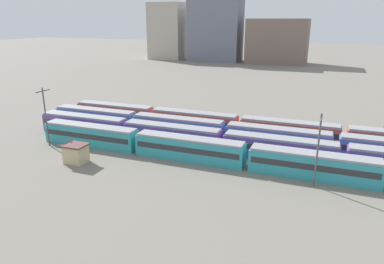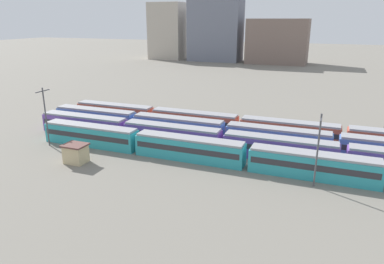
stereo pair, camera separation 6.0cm
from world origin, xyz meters
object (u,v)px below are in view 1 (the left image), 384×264
at_px(train_track_3, 289,130).
at_px(catenary_pole_2, 318,147).
at_px(catenary_pole_0, 46,114).
at_px(train_track_2, 225,132).
at_px(train_track_1, 279,148).
at_px(signal_hut, 76,153).

bearing_deg(train_track_3, catenary_pole_2, -73.26).
relative_size(catenary_pole_0, catenary_pole_2, 1.03).
xyz_separation_m(train_track_3, catenary_pole_2, (5.55, -18.44, 3.74)).
distance_m(train_track_2, catenary_pole_2, 21.37).
bearing_deg(catenary_pole_0, train_track_2, 24.65).
bearing_deg(train_track_1, catenary_pole_2, -54.01).
distance_m(train_track_2, train_track_3, 11.99).
xyz_separation_m(train_track_1, train_track_3, (0.29, 10.40, 0.00)).
distance_m(train_track_2, catenary_pole_0, 32.04).
height_order(train_track_1, train_track_3, same).
distance_m(train_track_3, signal_hut, 37.91).
bearing_deg(catenary_pole_2, train_track_3, 106.74).
distance_m(catenary_pole_0, signal_hut, 11.69).
relative_size(train_track_2, catenary_pole_0, 7.12).
relative_size(train_track_3, catenary_pole_0, 8.93).
xyz_separation_m(train_track_3, catenary_pole_0, (-39.71, -18.47, 3.89)).
height_order(train_track_2, train_track_3, same).
relative_size(train_track_1, train_track_2, 1.25).
bearing_deg(train_track_2, signal_hut, -136.63).
bearing_deg(signal_hut, catenary_pole_2, 7.75).
bearing_deg(catenary_pole_2, train_track_1, 125.99).
xyz_separation_m(train_track_2, signal_hut, (-19.13, -18.07, -0.35)).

